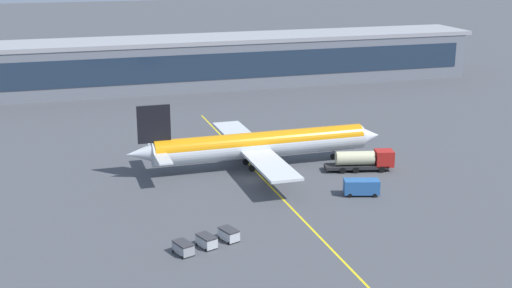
% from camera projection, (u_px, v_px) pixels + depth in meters
% --- Properties ---
extents(ground_plane, '(700.00, 700.00, 0.00)m').
position_uv_depth(ground_plane, '(254.00, 180.00, 104.06)').
color(ground_plane, '#47494F').
extents(apron_lead_in_line, '(1.05, 80.00, 0.01)m').
position_uv_depth(apron_lead_in_line, '(259.00, 175.00, 106.30)').
color(apron_lead_in_line, yellow).
rests_on(apron_lead_in_line, ground_plane).
extents(terminal_building, '(179.87, 16.90, 12.22)m').
position_uv_depth(terminal_building, '(129.00, 65.00, 166.21)').
color(terminal_building, slate).
rests_on(terminal_building, ground_plane).
extents(main_airliner, '(42.22, 33.34, 11.33)m').
position_uv_depth(main_airliner, '(260.00, 145.00, 108.94)').
color(main_airliner, silver).
rests_on(main_airliner, ground_plane).
extents(fuel_tanker, '(11.09, 4.77, 3.25)m').
position_uv_depth(fuel_tanker, '(364.00, 160.00, 107.72)').
color(fuel_tanker, '#232326').
rests_on(fuel_tanker, ground_plane).
extents(crew_van, '(5.39, 3.41, 2.30)m').
position_uv_depth(crew_van, '(362.00, 186.00, 97.25)').
color(crew_van, '#285B9E').
rests_on(crew_van, ground_plane).
extents(baggage_cart_0, '(2.37, 3.02, 1.48)m').
position_uv_depth(baggage_cart_0, '(183.00, 248.00, 78.81)').
color(baggage_cart_0, gray).
rests_on(baggage_cart_0, ground_plane).
extents(baggage_cart_1, '(2.37, 3.02, 1.48)m').
position_uv_depth(baggage_cart_1, '(207.00, 241.00, 80.66)').
color(baggage_cart_1, '#B2B7BC').
rests_on(baggage_cart_1, ground_plane).
extents(baggage_cart_2, '(2.37, 3.02, 1.48)m').
position_uv_depth(baggage_cart_2, '(229.00, 234.00, 82.52)').
color(baggage_cart_2, '#B2B7BC').
rests_on(baggage_cart_2, ground_plane).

